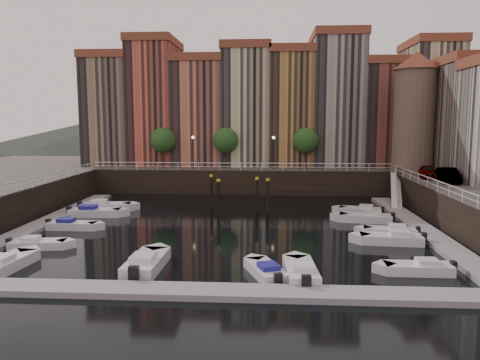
# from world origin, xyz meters

# --- Properties ---
(ground) EXTENTS (200.00, 200.00, 0.00)m
(ground) POSITION_xyz_m (0.00, 0.00, 0.00)
(ground) COLOR black
(ground) RESTS_ON ground
(quay_far) EXTENTS (80.00, 20.00, 3.00)m
(quay_far) POSITION_xyz_m (0.00, 26.00, 1.50)
(quay_far) COLOR black
(quay_far) RESTS_ON ground
(dock_left) EXTENTS (2.00, 28.00, 0.35)m
(dock_left) POSITION_xyz_m (-16.20, -1.00, 0.17)
(dock_left) COLOR gray
(dock_left) RESTS_ON ground
(dock_right) EXTENTS (2.00, 28.00, 0.35)m
(dock_right) POSITION_xyz_m (16.20, -1.00, 0.17)
(dock_right) COLOR gray
(dock_right) RESTS_ON ground
(dock_near) EXTENTS (30.00, 2.00, 0.35)m
(dock_near) POSITION_xyz_m (0.00, -17.00, 0.17)
(dock_near) COLOR gray
(dock_near) RESTS_ON ground
(mountains) EXTENTS (145.00, 100.00, 18.00)m
(mountains) POSITION_xyz_m (1.72, 110.00, 7.92)
(mountains) COLOR #2D382D
(mountains) RESTS_ON ground
(far_terrace) EXTENTS (48.70, 10.30, 17.50)m
(far_terrace) POSITION_xyz_m (3.31, 23.50, 10.95)
(far_terrace) COLOR #857054
(far_terrace) RESTS_ON quay_far
(corner_tower) EXTENTS (5.20, 5.20, 13.80)m
(corner_tower) POSITION_xyz_m (20.00, 14.50, 10.19)
(corner_tower) COLOR #6B5B4C
(corner_tower) RESTS_ON quay_right
(promenade_trees) EXTENTS (21.20, 3.20, 5.20)m
(promenade_trees) POSITION_xyz_m (-1.33, 18.20, 6.58)
(promenade_trees) COLOR black
(promenade_trees) RESTS_ON quay_far
(street_lamps) EXTENTS (10.36, 0.36, 4.18)m
(street_lamps) POSITION_xyz_m (-1.00, 17.20, 5.90)
(street_lamps) COLOR black
(street_lamps) RESTS_ON quay_far
(railings) EXTENTS (36.08, 34.04, 0.52)m
(railings) POSITION_xyz_m (0.00, 4.88, 3.79)
(railings) COLOR white
(railings) RESTS_ON ground
(gangway) EXTENTS (2.78, 8.32, 3.73)m
(gangway) POSITION_xyz_m (17.10, 10.00, 1.92)
(gangway) COLOR white
(gangway) RESTS_ON ground
(mooring_pilings) EXTENTS (6.29, 4.03, 3.78)m
(mooring_pilings) POSITION_xyz_m (0.41, 5.68, 1.65)
(mooring_pilings) COLOR black
(mooring_pilings) RESTS_ON ground
(boat_left_1) EXTENTS (4.21, 2.01, 0.95)m
(boat_left_1) POSITION_xyz_m (-13.15, -8.83, 0.32)
(boat_left_1) COLOR silver
(boat_left_1) RESTS_ON ground
(boat_left_2) EXTENTS (4.34, 1.66, 0.99)m
(boat_left_2) POSITION_xyz_m (-13.17, -2.83, 0.33)
(boat_left_2) COLOR silver
(boat_left_2) RESTS_ON ground
(boat_left_3) EXTENTS (5.14, 2.23, 1.16)m
(boat_left_3) POSITION_xyz_m (-13.23, 2.46, 0.39)
(boat_left_3) COLOR silver
(boat_left_3) RESTS_ON ground
(boat_left_4) EXTENTS (5.39, 2.67, 1.21)m
(boat_left_4) POSITION_xyz_m (-13.21, 5.29, 0.41)
(boat_left_4) COLOR silver
(boat_left_4) RESTS_ON ground
(boat_right_0) EXTENTS (4.20, 1.54, 0.97)m
(boat_right_0) POSITION_xyz_m (12.56, -12.76, 0.33)
(boat_right_0) COLOR silver
(boat_right_0) RESTS_ON ground
(boat_right_1) EXTENTS (4.84, 2.10, 1.10)m
(boat_right_1) POSITION_xyz_m (12.71, -5.92, 0.37)
(boat_right_1) COLOR silver
(boat_right_1) RESTS_ON ground
(boat_right_2) EXTENTS (4.40, 2.18, 0.99)m
(boat_right_2) POSITION_xyz_m (13.25, -3.43, 0.33)
(boat_right_2) COLOR silver
(boat_right_2) RESTS_ON ground
(boat_right_3) EXTENTS (4.96, 2.42, 1.11)m
(boat_right_3) POSITION_xyz_m (12.33, 1.57, 0.38)
(boat_right_3) COLOR silver
(boat_right_3) RESTS_ON ground
(boat_right_4) EXTENTS (4.38, 2.50, 0.98)m
(boat_right_4) POSITION_xyz_m (12.57, 5.26, 0.33)
(boat_right_4) COLOR silver
(boat_right_4) RESTS_ON ground
(boat_near_0) EXTENTS (2.15, 4.90, 1.11)m
(boat_near_0) POSITION_xyz_m (-12.68, -13.65, 0.37)
(boat_near_0) COLOR silver
(boat_near_0) RESTS_ON ground
(boat_near_1) EXTENTS (2.00, 5.30, 1.21)m
(boat_near_1) POSITION_xyz_m (-4.05, -13.09, 0.41)
(boat_near_1) COLOR silver
(boat_near_1) RESTS_ON ground
(boat_near_2) EXTENTS (2.79, 4.24, 0.96)m
(boat_near_2) POSITION_xyz_m (3.34, -13.81, 0.32)
(boat_near_2) COLOR silver
(boat_near_2) RESTS_ON ground
(boat_near_3) EXTENTS (2.03, 4.86, 1.10)m
(boat_near_3) POSITION_xyz_m (5.38, -13.98, 0.37)
(boat_near_3) COLOR silver
(boat_near_3) RESTS_ON ground
(car_a) EXTENTS (2.42, 4.32, 1.39)m
(car_a) POSITION_xyz_m (20.05, 9.04, 3.69)
(car_a) COLOR gray
(car_a) RESTS_ON quay_right
(car_b) EXTENTS (1.93, 4.50, 1.44)m
(car_b) POSITION_xyz_m (20.83, 5.67, 3.72)
(car_b) COLOR gray
(car_b) RESTS_ON quay_right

